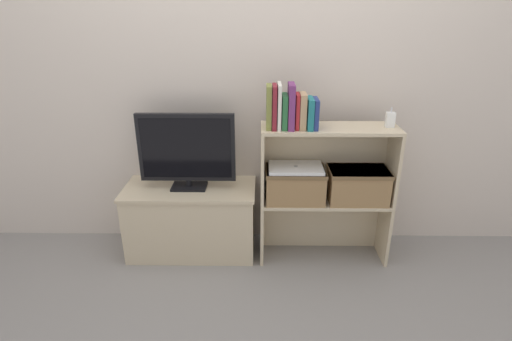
{
  "coord_description": "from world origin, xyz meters",
  "views": [
    {
      "loc": [
        0.03,
        -2.13,
        1.55
      ],
      "look_at": [
        0.0,
        0.13,
        0.61
      ],
      "focal_mm": 28.0,
      "sensor_mm": 36.0,
      "label": 1
    }
  ],
  "objects": [
    {
      "name": "book_navy",
      "position": [
        0.34,
        0.1,
        0.98
      ],
      "size": [
        0.03,
        0.14,
        0.17
      ],
      "color": "navy",
      "rests_on": "bookshelf_upper_tier"
    },
    {
      "name": "bookshelf_lower_tier",
      "position": [
        0.44,
        0.18,
        0.27
      ],
      "size": [
        0.81,
        0.26,
        0.42
      ],
      "color": "#CCB793",
      "rests_on": "ground_plane"
    },
    {
      "name": "wall_back",
      "position": [
        0.0,
        0.41,
        1.2
      ],
      "size": [
        10.0,
        0.05,
        2.4
      ],
      "color": "beige",
      "rests_on": "ground_plane"
    },
    {
      "name": "book_teal",
      "position": [
        0.31,
        0.1,
        0.98
      ],
      "size": [
        0.03,
        0.16,
        0.18
      ],
      "color": "#1E7075",
      "rests_on": "bookshelf_upper_tier"
    },
    {
      "name": "tv",
      "position": [
        -0.43,
        0.18,
        0.73
      ],
      "size": [
        0.6,
        0.14,
        0.49
      ],
      "color": "black",
      "rests_on": "tv_stand"
    },
    {
      "name": "book_crimson",
      "position": [
        0.24,
        0.1,
        0.99
      ],
      "size": [
        0.02,
        0.12,
        0.2
      ],
      "color": "#B22328",
      "rests_on": "bookshelf_upper_tier"
    },
    {
      "name": "book_olive",
      "position": [
        0.07,
        0.1,
        1.02
      ],
      "size": [
        0.03,
        0.13,
        0.25
      ],
      "color": "olive",
      "rests_on": "bookshelf_upper_tier"
    },
    {
      "name": "bookshelf_upper_tier",
      "position": [
        0.44,
        0.19,
        0.71
      ],
      "size": [
        0.81,
        0.26,
        0.47
      ],
      "color": "#CCB793",
      "rests_on": "bookshelf_lower_tier"
    },
    {
      "name": "book_plum",
      "position": [
        0.2,
        0.1,
        1.02
      ],
      "size": [
        0.04,
        0.16,
        0.26
      ],
      "color": "#6B2D66",
      "rests_on": "bookshelf_upper_tier"
    },
    {
      "name": "laptop",
      "position": [
        0.24,
        0.12,
        0.64
      ],
      "size": [
        0.33,
        0.21,
        0.02
      ],
      "color": "white",
      "rests_on": "storage_basket_left"
    },
    {
      "name": "storage_basket_right",
      "position": [
        0.63,
        0.12,
        0.54
      ],
      "size": [
        0.36,
        0.23,
        0.21
      ],
      "color": "#937047",
      "rests_on": "bookshelf_lower_tier"
    },
    {
      "name": "book_forest",
      "position": [
        0.16,
        0.1,
        0.99
      ],
      "size": [
        0.03,
        0.14,
        0.2
      ],
      "color": "#286638",
      "rests_on": "bookshelf_upper_tier"
    },
    {
      "name": "book_tan",
      "position": [
        0.27,
        0.1,
        0.99
      ],
      "size": [
        0.04,
        0.13,
        0.2
      ],
      "color": "tan",
      "rests_on": "bookshelf_upper_tier"
    },
    {
      "name": "tv_stand",
      "position": [
        -0.43,
        0.19,
        0.24
      ],
      "size": [
        0.84,
        0.39,
        0.47
      ],
      "color": "#CCB793",
      "rests_on": "ground_plane"
    },
    {
      "name": "ground_plane",
      "position": [
        0.0,
        0.0,
        0.0
      ],
      "size": [
        16.0,
        16.0,
        0.0
      ],
      "primitive_type": "plane",
      "color": "gray"
    },
    {
      "name": "baby_monitor",
      "position": [
        0.78,
        0.13,
        0.94
      ],
      "size": [
        0.05,
        0.03,
        0.12
      ],
      "color": "white",
      "rests_on": "bookshelf_upper_tier"
    },
    {
      "name": "book_ivory",
      "position": [
        0.13,
        0.1,
        1.02
      ],
      "size": [
        0.02,
        0.16,
        0.26
      ],
      "color": "silver",
      "rests_on": "bookshelf_upper_tier"
    },
    {
      "name": "book_maroon",
      "position": [
        0.11,
        0.1,
        1.02
      ],
      "size": [
        0.02,
        0.15,
        0.25
      ],
      "color": "maroon",
      "rests_on": "bookshelf_upper_tier"
    },
    {
      "name": "storage_basket_left",
      "position": [
        0.24,
        0.12,
        0.54
      ],
      "size": [
        0.36,
        0.23,
        0.21
      ],
      "color": "#937047",
      "rests_on": "bookshelf_lower_tier"
    }
  ]
}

